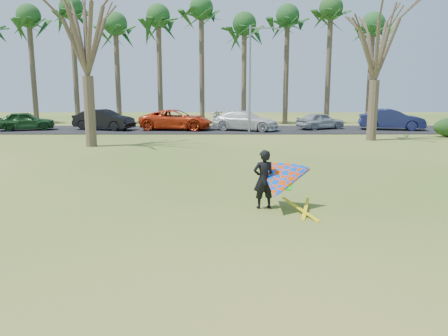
{
  "coord_description": "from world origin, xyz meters",
  "views": [
    {
      "loc": [
        -0.05,
        -11.3,
        3.6
      ],
      "look_at": [
        0.0,
        2.0,
        1.1
      ],
      "focal_mm": 35.0,
      "sensor_mm": 36.0,
      "label": 1
    }
  ],
  "objects_px": {
    "kite_flyer": "(278,182)",
    "car_0": "(26,121)",
    "bare_tree_right": "(377,40)",
    "car_2": "(176,120)",
    "car_1": "(104,120)",
    "car_4": "(320,121)",
    "car_5": "(391,119)",
    "car_3": "(245,121)",
    "streetlight": "(252,74)",
    "bare_tree_left": "(85,28)"
  },
  "relations": [
    {
      "from": "kite_flyer",
      "to": "car_1",
      "type": "bearing_deg",
      "value": 115.79
    },
    {
      "from": "streetlight",
      "to": "car_4",
      "type": "distance_m",
      "value": 7.74
    },
    {
      "from": "car_5",
      "to": "car_1",
      "type": "bearing_deg",
      "value": 102.5
    },
    {
      "from": "bare_tree_right",
      "to": "car_0",
      "type": "distance_m",
      "value": 27.44
    },
    {
      "from": "bare_tree_right",
      "to": "kite_flyer",
      "type": "xyz_separation_m",
      "value": [
        -8.43,
        -16.88,
        -5.71
      ]
    },
    {
      "from": "bare_tree_left",
      "to": "car_2",
      "type": "height_order",
      "value": "bare_tree_left"
    },
    {
      "from": "car_3",
      "to": "car_1",
      "type": "bearing_deg",
      "value": 107.13
    },
    {
      "from": "bare_tree_right",
      "to": "car_3",
      "type": "xyz_separation_m",
      "value": [
        -8.2,
        6.14,
        -5.73
      ]
    },
    {
      "from": "streetlight",
      "to": "car_5",
      "type": "xyz_separation_m",
      "value": [
        11.69,
        2.6,
        -3.56
      ]
    },
    {
      "from": "kite_flyer",
      "to": "bare_tree_left",
      "type": "bearing_deg",
      "value": 124.6
    },
    {
      "from": "car_4",
      "to": "car_5",
      "type": "relative_size",
      "value": 0.8
    },
    {
      "from": "car_0",
      "to": "car_1",
      "type": "height_order",
      "value": "car_1"
    },
    {
      "from": "car_2",
      "to": "car_3",
      "type": "height_order",
      "value": "car_2"
    },
    {
      "from": "streetlight",
      "to": "kite_flyer",
      "type": "bearing_deg",
      "value": -91.61
    },
    {
      "from": "car_2",
      "to": "kite_flyer",
      "type": "height_order",
      "value": "kite_flyer"
    },
    {
      "from": "streetlight",
      "to": "car_0",
      "type": "relative_size",
      "value": 1.8
    },
    {
      "from": "kite_flyer",
      "to": "bare_tree_right",
      "type": "bearing_deg",
      "value": 63.46
    },
    {
      "from": "car_1",
      "to": "car_5",
      "type": "bearing_deg",
      "value": -72.4
    },
    {
      "from": "car_0",
      "to": "car_4",
      "type": "bearing_deg",
      "value": -105.59
    },
    {
      "from": "car_1",
      "to": "car_4",
      "type": "bearing_deg",
      "value": -70.44
    },
    {
      "from": "bare_tree_right",
      "to": "car_2",
      "type": "relative_size",
      "value": 1.56
    },
    {
      "from": "bare_tree_right",
      "to": "car_5",
      "type": "height_order",
      "value": "bare_tree_right"
    },
    {
      "from": "car_2",
      "to": "car_4",
      "type": "distance_m",
      "value": 12.0
    },
    {
      "from": "bare_tree_left",
      "to": "kite_flyer",
      "type": "relative_size",
      "value": 4.06
    },
    {
      "from": "car_4",
      "to": "car_5",
      "type": "bearing_deg",
      "value": -120.65
    },
    {
      "from": "bare_tree_right",
      "to": "car_0",
      "type": "bearing_deg",
      "value": 166.4
    },
    {
      "from": "kite_flyer",
      "to": "car_0",
      "type": "bearing_deg",
      "value": 127.28
    },
    {
      "from": "car_0",
      "to": "bare_tree_right",
      "type": "bearing_deg",
      "value": -121.35
    },
    {
      "from": "kite_flyer",
      "to": "car_3",
      "type": "bearing_deg",
      "value": 89.43
    },
    {
      "from": "streetlight",
      "to": "car_2",
      "type": "height_order",
      "value": "streetlight"
    },
    {
      "from": "bare_tree_right",
      "to": "car_5",
      "type": "bearing_deg",
      "value": 59.73
    },
    {
      "from": "bare_tree_left",
      "to": "car_0",
      "type": "xyz_separation_m",
      "value": [
        -8.08,
        9.31,
        -6.1
      ]
    },
    {
      "from": "streetlight",
      "to": "car_4",
      "type": "relative_size",
      "value": 1.96
    },
    {
      "from": "car_4",
      "to": "car_5",
      "type": "height_order",
      "value": "car_5"
    },
    {
      "from": "streetlight",
      "to": "car_1",
      "type": "height_order",
      "value": "streetlight"
    },
    {
      "from": "streetlight",
      "to": "car_5",
      "type": "bearing_deg",
      "value": 12.52
    },
    {
      "from": "bare_tree_left",
      "to": "bare_tree_right",
      "type": "relative_size",
      "value": 1.05
    },
    {
      "from": "car_4",
      "to": "car_5",
      "type": "xyz_separation_m",
      "value": [
        5.71,
        -0.63,
        0.15
      ]
    },
    {
      "from": "car_1",
      "to": "car_2",
      "type": "height_order",
      "value": "car_1"
    },
    {
      "from": "bare_tree_right",
      "to": "streetlight",
      "type": "bearing_deg",
      "value": 152.97
    },
    {
      "from": "bare_tree_left",
      "to": "car_4",
      "type": "relative_size",
      "value": 2.37
    },
    {
      "from": "bare_tree_right",
      "to": "car_1",
      "type": "relative_size",
      "value": 1.84
    },
    {
      "from": "car_1",
      "to": "car_5",
      "type": "height_order",
      "value": "car_5"
    },
    {
      "from": "car_3",
      "to": "car_0",
      "type": "bearing_deg",
      "value": 109.13
    },
    {
      "from": "car_5",
      "to": "car_0",
      "type": "bearing_deg",
      "value": 103.19
    },
    {
      "from": "car_0",
      "to": "car_5",
      "type": "xyz_separation_m",
      "value": [
        29.93,
        0.29,
        0.09
      ]
    },
    {
      "from": "bare_tree_right",
      "to": "car_4",
      "type": "height_order",
      "value": "bare_tree_right"
    },
    {
      "from": "car_3",
      "to": "car_4",
      "type": "distance_m",
      "value": 6.44
    },
    {
      "from": "car_3",
      "to": "car_5",
      "type": "relative_size",
      "value": 1.05
    },
    {
      "from": "bare_tree_left",
      "to": "streetlight",
      "type": "xyz_separation_m",
      "value": [
        10.16,
        7.0,
        -2.45
      ]
    }
  ]
}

